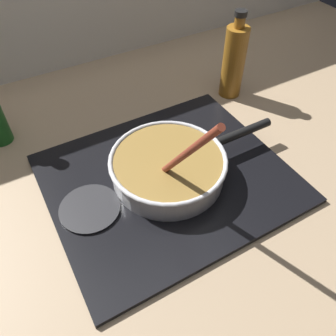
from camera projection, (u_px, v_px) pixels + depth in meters
name	position (u px, v px, depth m)	size (l,w,h in m)	color
ground	(195.00, 233.00, 0.75)	(2.40, 1.60, 0.04)	#9E8466
hob_plate	(168.00, 178.00, 0.82)	(0.56, 0.48, 0.01)	black
burner_ring	(168.00, 175.00, 0.82)	(0.18, 0.18, 0.01)	#592D0C
spare_burner	(90.00, 208.00, 0.75)	(0.14, 0.14, 0.01)	#262628
cooking_pan	(169.00, 166.00, 0.79)	(0.44, 0.32, 0.29)	silver
sauce_bottle	(234.00, 61.00, 1.00)	(0.07, 0.07, 0.26)	#8C5919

